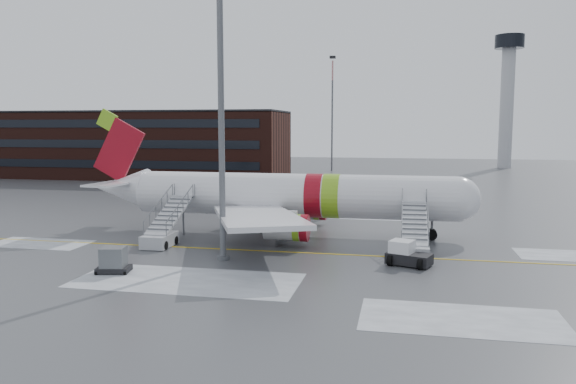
% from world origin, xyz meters
% --- Properties ---
extents(ground, '(260.00, 260.00, 0.00)m').
position_xyz_m(ground, '(0.00, 0.00, 0.00)').
color(ground, '#494C4F').
rests_on(ground, ground).
extents(airliner, '(35.03, 32.97, 11.18)m').
position_xyz_m(airliner, '(-3.45, 6.14, 3.42)').
color(airliner, white).
rests_on(airliner, ground).
extents(airstair_fwd, '(2.05, 7.70, 3.48)m').
position_xyz_m(airstair_fwd, '(7.94, -0.40, 1.06)').
color(airstair_fwd, '#B4B6BB').
rests_on(airstair_fwd, ground).
extents(airstair_aft, '(2.05, 7.70, 3.48)m').
position_xyz_m(airstair_aft, '(-11.85, -0.40, 1.06)').
color(airstair_aft, '#B2B5BA').
rests_on(airstair_aft, ground).
extents(pushback_tug, '(3.33, 2.93, 1.69)m').
position_xyz_m(pushback_tug, '(7.36, -3.27, 0.75)').
color(pushback_tug, black).
rests_on(pushback_tug, ground).
extents(uld_container, '(2.32, 1.88, 1.69)m').
position_xyz_m(uld_container, '(-11.44, -9.14, 0.79)').
color(uld_container, black).
rests_on(uld_container, ground).
extents(light_mast_near, '(1.20, 1.20, 28.53)m').
position_xyz_m(light_mast_near, '(-5.54, -4.27, 14.65)').
color(light_mast_near, '#595B60').
rests_on(light_mast_near, ground).
extents(terminal_building, '(62.00, 16.11, 12.30)m').
position_xyz_m(terminal_building, '(-45.00, 54.98, 6.20)').
color(terminal_building, '#3F1E16').
rests_on(terminal_building, ground).
extents(control_tower, '(6.40, 6.40, 30.00)m').
position_xyz_m(control_tower, '(30.00, 95.00, 18.75)').
color(control_tower, '#B2B5BA').
rests_on(control_tower, ground).
extents(light_mast_far_n, '(1.20, 1.20, 24.25)m').
position_xyz_m(light_mast_far_n, '(-8.00, 78.00, 13.84)').
color(light_mast_far_n, '#595B60').
rests_on(light_mast_far_n, ground).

